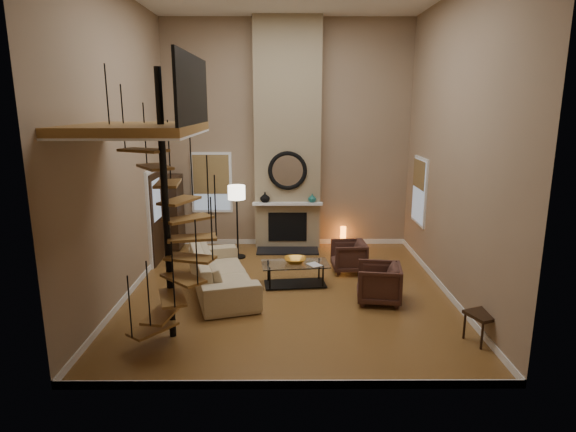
{
  "coord_description": "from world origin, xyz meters",
  "views": [
    {
      "loc": [
        -0.04,
        -8.68,
        3.52
      ],
      "look_at": [
        0.0,
        0.4,
        1.4
      ],
      "focal_mm": 30.04,
      "sensor_mm": 36.0,
      "label": 1
    }
  ],
  "objects_px": {
    "armchair_near": "(352,256)",
    "coffee_table": "(295,271)",
    "hutch": "(173,212)",
    "sofa": "(221,271)",
    "floor_lamp": "(237,198)",
    "accent_lamp": "(343,236)",
    "side_chair": "(489,308)",
    "armchair_far": "(383,283)"
  },
  "relations": [
    {
      "from": "sofa",
      "to": "floor_lamp",
      "type": "bearing_deg",
      "value": -19.62
    },
    {
      "from": "floor_lamp",
      "to": "accent_lamp",
      "type": "xyz_separation_m",
      "value": [
        2.57,
        0.91,
        -1.16
      ]
    },
    {
      "from": "sofa",
      "to": "side_chair",
      "type": "relative_size",
      "value": 2.69
    },
    {
      "from": "coffee_table",
      "to": "sofa",
      "type": "bearing_deg",
      "value": -168.86
    },
    {
      "from": "armchair_near",
      "to": "accent_lamp",
      "type": "relative_size",
      "value": 1.4
    },
    {
      "from": "hutch",
      "to": "side_chair",
      "type": "xyz_separation_m",
      "value": [
        5.8,
        -4.8,
        -0.42
      ]
    },
    {
      "from": "armchair_near",
      "to": "coffee_table",
      "type": "xyz_separation_m",
      "value": [
        -1.22,
        -0.75,
        -0.07
      ]
    },
    {
      "from": "side_chair",
      "to": "hutch",
      "type": "bearing_deg",
      "value": 140.42
    },
    {
      "from": "hutch",
      "to": "side_chair",
      "type": "distance_m",
      "value": 7.54
    },
    {
      "from": "armchair_near",
      "to": "armchair_far",
      "type": "distance_m",
      "value": 1.63
    },
    {
      "from": "accent_lamp",
      "to": "hutch",
      "type": "bearing_deg",
      "value": -177.01
    },
    {
      "from": "side_chair",
      "to": "coffee_table",
      "type": "bearing_deg",
      "value": 140.95
    },
    {
      "from": "armchair_near",
      "to": "coffee_table",
      "type": "relative_size",
      "value": 0.52
    },
    {
      "from": "hutch",
      "to": "coffee_table",
      "type": "xyz_separation_m",
      "value": [
        2.94,
        -2.47,
        -0.67
      ]
    },
    {
      "from": "armchair_near",
      "to": "side_chair",
      "type": "relative_size",
      "value": 0.74
    },
    {
      "from": "armchair_near",
      "to": "side_chair",
      "type": "height_order",
      "value": "side_chair"
    },
    {
      "from": "floor_lamp",
      "to": "accent_lamp",
      "type": "relative_size",
      "value": 3.35
    },
    {
      "from": "armchair_far",
      "to": "accent_lamp",
      "type": "xyz_separation_m",
      "value": [
        -0.31,
        3.53,
        -0.1
      ]
    },
    {
      "from": "armchair_far",
      "to": "coffee_table",
      "type": "relative_size",
      "value": 0.57
    },
    {
      "from": "armchair_near",
      "to": "armchair_far",
      "type": "height_order",
      "value": "armchair_far"
    },
    {
      "from": "armchair_far",
      "to": "floor_lamp",
      "type": "bearing_deg",
      "value": -124.14
    },
    {
      "from": "sofa",
      "to": "armchair_near",
      "type": "distance_m",
      "value": 2.85
    },
    {
      "from": "sofa",
      "to": "floor_lamp",
      "type": "relative_size",
      "value": 1.51
    },
    {
      "from": "hutch",
      "to": "armchair_near",
      "type": "bearing_deg",
      "value": -22.49
    },
    {
      "from": "hutch",
      "to": "armchair_near",
      "type": "distance_m",
      "value": 4.54
    },
    {
      "from": "sofa",
      "to": "armchair_far",
      "type": "xyz_separation_m",
      "value": [
        3.0,
        -0.56,
        -0.04
      ]
    },
    {
      "from": "coffee_table",
      "to": "floor_lamp",
      "type": "distance_m",
      "value": 2.48
    },
    {
      "from": "sofa",
      "to": "floor_lamp",
      "type": "distance_m",
      "value": 2.31
    },
    {
      "from": "floor_lamp",
      "to": "side_chair",
      "type": "distance_m",
      "value": 5.92
    },
    {
      "from": "floor_lamp",
      "to": "sofa",
      "type": "bearing_deg",
      "value": -93.46
    },
    {
      "from": "sofa",
      "to": "floor_lamp",
      "type": "height_order",
      "value": "floor_lamp"
    },
    {
      "from": "coffee_table",
      "to": "accent_lamp",
      "type": "distance_m",
      "value": 2.97
    },
    {
      "from": "sofa",
      "to": "accent_lamp",
      "type": "height_order",
      "value": "sofa"
    },
    {
      "from": "sofa",
      "to": "armchair_far",
      "type": "distance_m",
      "value": 3.05
    },
    {
      "from": "hutch",
      "to": "sofa",
      "type": "height_order",
      "value": "hutch"
    },
    {
      "from": "accent_lamp",
      "to": "side_chair",
      "type": "relative_size",
      "value": 0.53
    },
    {
      "from": "armchair_far",
      "to": "side_chair",
      "type": "xyz_separation_m",
      "value": [
        1.3,
        -1.49,
        0.17
      ]
    },
    {
      "from": "floor_lamp",
      "to": "coffee_table",
      "type": "bearing_deg",
      "value": -53.73
    },
    {
      "from": "armchair_far",
      "to": "side_chair",
      "type": "relative_size",
      "value": 0.81
    },
    {
      "from": "armchair_near",
      "to": "side_chair",
      "type": "distance_m",
      "value": 3.49
    },
    {
      "from": "armchair_near",
      "to": "floor_lamp",
      "type": "height_order",
      "value": "floor_lamp"
    },
    {
      "from": "floor_lamp",
      "to": "side_chair",
      "type": "xyz_separation_m",
      "value": [
        4.17,
        -4.11,
        -0.89
      ]
    }
  ]
}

